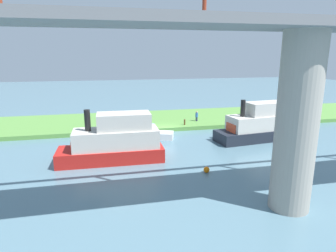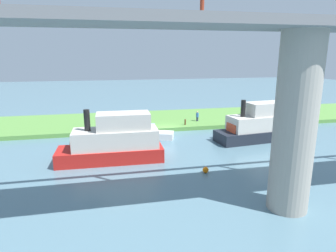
{
  "view_description": "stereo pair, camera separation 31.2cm",
  "coord_description": "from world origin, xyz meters",
  "px_view_note": "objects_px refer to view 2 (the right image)",
  "views": [
    {
      "loc": [
        7.58,
        34.76,
        9.44
      ],
      "look_at": [
        0.82,
        5.0,
        2.0
      ],
      "focal_mm": 31.32,
      "sensor_mm": 36.0,
      "label": 1
    },
    {
      "loc": [
        7.28,
        34.83,
        9.44
      ],
      "look_at": [
        0.82,
        5.0,
        2.0
      ],
      "focal_mm": 31.32,
      "sensor_mm": 36.0,
      "label": 2
    }
  ],
  "objects_px": {
    "person_on_bank": "(197,116)",
    "marker_buoy": "(206,170)",
    "motorboat_red": "(86,146)",
    "bridge_pylon": "(295,125)",
    "mooring_post": "(185,122)",
    "pontoon_yellow": "(151,133)",
    "motorboat_white": "(259,125)",
    "riverboat_paddlewheel": "(114,142)"
  },
  "relations": [
    {
      "from": "mooring_post",
      "to": "pontoon_yellow",
      "type": "height_order",
      "value": "pontoon_yellow"
    },
    {
      "from": "bridge_pylon",
      "to": "riverboat_paddlewheel",
      "type": "xyz_separation_m",
      "value": [
        10.32,
        -11.03,
        -3.62
      ]
    },
    {
      "from": "motorboat_red",
      "to": "riverboat_paddlewheel",
      "type": "bearing_deg",
      "value": 126.42
    },
    {
      "from": "mooring_post",
      "to": "marker_buoy",
      "type": "bearing_deg",
      "value": 81.01
    },
    {
      "from": "bridge_pylon",
      "to": "person_on_bank",
      "type": "relative_size",
      "value": 7.77
    },
    {
      "from": "bridge_pylon",
      "to": "marker_buoy",
      "type": "distance_m",
      "value": 8.84
    },
    {
      "from": "person_on_bank",
      "to": "mooring_post",
      "type": "distance_m",
      "value": 2.92
    },
    {
      "from": "person_on_bank",
      "to": "motorboat_red",
      "type": "height_order",
      "value": "person_on_bank"
    },
    {
      "from": "motorboat_red",
      "to": "marker_buoy",
      "type": "relative_size",
      "value": 8.21
    },
    {
      "from": "mooring_post",
      "to": "riverboat_paddlewheel",
      "type": "relative_size",
      "value": 0.08
    },
    {
      "from": "marker_buoy",
      "to": "riverboat_paddlewheel",
      "type": "bearing_deg",
      "value": -32.35
    },
    {
      "from": "motorboat_red",
      "to": "motorboat_white",
      "type": "bearing_deg",
      "value": 178.93
    },
    {
      "from": "riverboat_paddlewheel",
      "to": "marker_buoy",
      "type": "bearing_deg",
      "value": 147.65
    },
    {
      "from": "person_on_bank",
      "to": "motorboat_white",
      "type": "height_order",
      "value": "motorboat_white"
    },
    {
      "from": "motorboat_white",
      "to": "motorboat_red",
      "type": "xyz_separation_m",
      "value": [
        18.86,
        -0.35,
        -1.28
      ]
    },
    {
      "from": "mooring_post",
      "to": "pontoon_yellow",
      "type": "xyz_separation_m",
      "value": [
        5.12,
        3.57,
        -0.28
      ]
    },
    {
      "from": "pontoon_yellow",
      "to": "marker_buoy",
      "type": "distance_m",
      "value": 11.48
    },
    {
      "from": "mooring_post",
      "to": "motorboat_white",
      "type": "height_order",
      "value": "motorboat_white"
    },
    {
      "from": "motorboat_white",
      "to": "motorboat_red",
      "type": "relative_size",
      "value": 2.31
    },
    {
      "from": "mooring_post",
      "to": "riverboat_paddlewheel",
      "type": "distance_m",
      "value": 13.94
    },
    {
      "from": "motorboat_red",
      "to": "marker_buoy",
      "type": "distance_m",
      "value": 12.82
    },
    {
      "from": "mooring_post",
      "to": "riverboat_paddlewheel",
      "type": "bearing_deg",
      "value": 46.8
    },
    {
      "from": "riverboat_paddlewheel",
      "to": "pontoon_yellow",
      "type": "xyz_separation_m",
      "value": [
        -4.4,
        -6.57,
        -1.2
      ]
    },
    {
      "from": "marker_buoy",
      "to": "mooring_post",
      "type": "bearing_deg",
      "value": -98.99
    },
    {
      "from": "pontoon_yellow",
      "to": "motorboat_white",
      "type": "bearing_deg",
      "value": 164.35
    },
    {
      "from": "mooring_post",
      "to": "motorboat_white",
      "type": "bearing_deg",
      "value": 134.13
    },
    {
      "from": "motorboat_red",
      "to": "bridge_pylon",
      "type": "bearing_deg",
      "value": 131.56
    },
    {
      "from": "person_on_bank",
      "to": "pontoon_yellow",
      "type": "height_order",
      "value": "person_on_bank"
    },
    {
      "from": "motorboat_white",
      "to": "riverboat_paddlewheel",
      "type": "height_order",
      "value": "riverboat_paddlewheel"
    },
    {
      "from": "person_on_bank",
      "to": "motorboat_white",
      "type": "bearing_deg",
      "value": 116.91
    },
    {
      "from": "motorboat_red",
      "to": "person_on_bank",
      "type": "bearing_deg",
      "value": -149.97
    },
    {
      "from": "motorboat_red",
      "to": "marker_buoy",
      "type": "height_order",
      "value": "motorboat_red"
    },
    {
      "from": "person_on_bank",
      "to": "riverboat_paddlewheel",
      "type": "xyz_separation_m",
      "value": [
        11.77,
        11.97,
        0.58
      ]
    },
    {
      "from": "marker_buoy",
      "to": "motorboat_red",
      "type": "bearing_deg",
      "value": -39.66
    },
    {
      "from": "mooring_post",
      "to": "marker_buoy",
      "type": "relative_size",
      "value": 1.45
    },
    {
      "from": "person_on_bank",
      "to": "marker_buoy",
      "type": "height_order",
      "value": "person_on_bank"
    },
    {
      "from": "bridge_pylon",
      "to": "pontoon_yellow",
      "type": "xyz_separation_m",
      "value": [
        5.92,
        -17.6,
        -4.82
      ]
    },
    {
      "from": "person_on_bank",
      "to": "pontoon_yellow",
      "type": "bearing_deg",
      "value": 36.21
    },
    {
      "from": "riverboat_paddlewheel",
      "to": "bridge_pylon",
      "type": "bearing_deg",
      "value": 133.09
    },
    {
      "from": "mooring_post",
      "to": "riverboat_paddlewheel",
      "type": "xyz_separation_m",
      "value": [
        9.52,
        10.14,
        0.92
      ]
    },
    {
      "from": "pontoon_yellow",
      "to": "motorboat_red",
      "type": "height_order",
      "value": "pontoon_yellow"
    },
    {
      "from": "pontoon_yellow",
      "to": "motorboat_red",
      "type": "bearing_deg",
      "value": 22.65
    }
  ]
}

